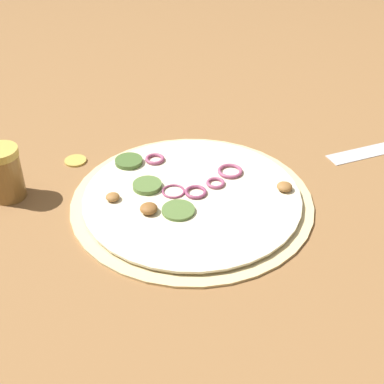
% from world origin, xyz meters
% --- Properties ---
extents(ground_plane, '(3.00, 3.00, 0.00)m').
position_xyz_m(ground_plane, '(0.00, 0.00, 0.00)').
color(ground_plane, olive).
extents(pizza, '(0.37, 0.37, 0.03)m').
position_xyz_m(pizza, '(0.00, -0.00, 0.01)').
color(pizza, beige).
rests_on(pizza, ground_plane).
extents(spice_jar, '(0.06, 0.06, 0.09)m').
position_xyz_m(spice_jar, '(0.22, -0.19, 0.04)').
color(spice_jar, olive).
rests_on(spice_jar, ground_plane).
extents(loose_cap, '(0.04, 0.04, 0.01)m').
position_xyz_m(loose_cap, '(0.09, -0.21, 0.00)').
color(loose_cap, gold).
rests_on(loose_cap, ground_plane).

